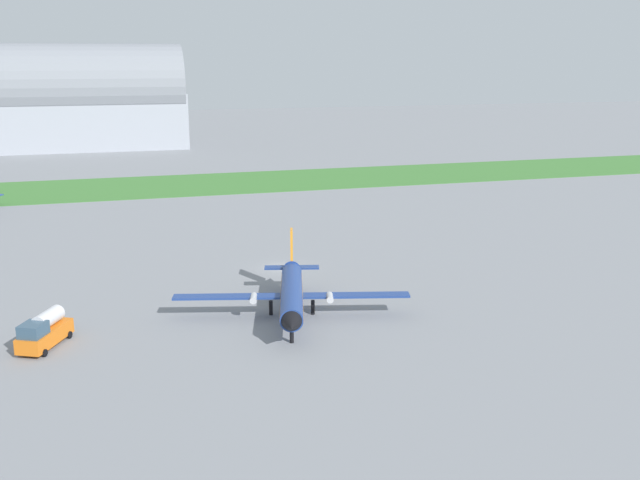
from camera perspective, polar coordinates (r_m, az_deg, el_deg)
name	(u,v)px	position (r m, az deg, el deg)	size (l,w,h in m)	color
ground_plane	(281,268)	(94.83, -3.06, -2.18)	(600.00, 600.00, 0.00)	gray
grass_taxiway_strip	(210,184)	(159.64, -8.61, 4.38)	(360.00, 28.00, 0.08)	#3D7533
airplane_foreground_turboprop	(292,292)	(76.30, -2.23, -4.10)	(24.37, 21.02, 7.42)	navy
fuel_truck_near_gate	(44,331)	(73.65, -20.78, -6.67)	(5.01, 6.89, 3.29)	orange
hangar_distant	(90,100)	(229.91, -17.55, 10.43)	(55.14, 24.37, 30.52)	#9399A3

